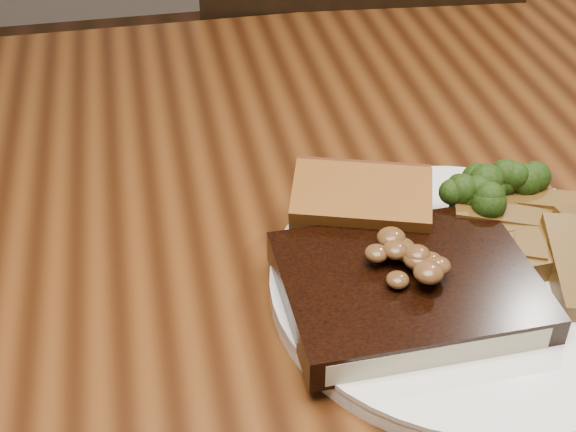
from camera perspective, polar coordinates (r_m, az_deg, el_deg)
The scene contains 9 objects.
dining_table at distance 0.70m, azimuth 0.71°, elevation -8.13°, with size 1.60×0.90×0.75m.
chair_far at distance 1.28m, azimuth 3.78°, elevation 5.67°, with size 0.45×0.45×0.88m.
plate at distance 0.61m, azimuth 12.47°, elevation -4.89°, with size 0.29×0.29×0.01m, color white.
steak at distance 0.57m, azimuth 8.50°, elevation -5.05°, with size 0.17×0.13×0.03m, color black.
steak_bone at distance 0.53m, azimuth 10.49°, elevation -9.59°, with size 0.15×0.01×0.02m, color #BCB492.
mushroom_pile at distance 0.55m, azimuth 9.19°, elevation -2.72°, with size 0.06×0.06×0.03m, color brown, non-canonical shape.
garlic_bread at distance 0.63m, azimuth 5.13°, elevation -0.31°, with size 0.11×0.06×0.02m, color brown.
potato_wedges at distance 0.63m, azimuth 18.87°, elevation -1.87°, with size 0.12×0.12×0.02m, color brown, non-canonical shape.
broccoli_cluster at distance 0.65m, azimuth 13.47°, elevation 1.33°, with size 0.07×0.07×0.04m, color #243E0E, non-canonical shape.
Camera 1 is at (-0.10, -0.48, 1.15)m, focal length 50.00 mm.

